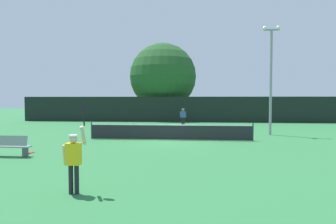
{
  "coord_description": "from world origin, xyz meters",
  "views": [
    {
      "loc": [
        1.48,
        -17.94,
        2.52
      ],
      "look_at": [
        -0.51,
        4.12,
        1.56
      ],
      "focal_mm": 31.12,
      "sensor_mm": 36.0,
      "label": 1
    }
  ],
  "objects_px": {
    "tennis_ball": "(124,141)",
    "light_pole": "(271,73)",
    "player_serving": "(74,155)",
    "large_tree": "(163,77)",
    "spare_racket": "(31,153)",
    "courtside_bench": "(9,146)",
    "parked_car_near": "(123,112)",
    "parked_car_mid": "(233,113)",
    "player_receiving": "(183,115)"
  },
  "relations": [
    {
      "from": "spare_racket",
      "to": "courtside_bench",
      "type": "height_order",
      "value": "courtside_bench"
    },
    {
      "from": "courtside_bench",
      "to": "large_tree",
      "type": "bearing_deg",
      "value": 80.37
    },
    {
      "from": "tennis_ball",
      "to": "courtside_bench",
      "type": "height_order",
      "value": "courtside_bench"
    },
    {
      "from": "player_receiving",
      "to": "courtside_bench",
      "type": "height_order",
      "value": "player_receiving"
    },
    {
      "from": "parked_car_mid",
      "to": "courtside_bench",
      "type": "bearing_deg",
      "value": -122.71
    },
    {
      "from": "spare_racket",
      "to": "parked_car_mid",
      "type": "distance_m",
      "value": 28.55
    },
    {
      "from": "player_receiving",
      "to": "spare_racket",
      "type": "relative_size",
      "value": 3.15
    },
    {
      "from": "tennis_ball",
      "to": "large_tree",
      "type": "bearing_deg",
      "value": 89.12
    },
    {
      "from": "tennis_ball",
      "to": "light_pole",
      "type": "xyz_separation_m",
      "value": [
        9.59,
        4.04,
        4.35
      ]
    },
    {
      "from": "player_serving",
      "to": "tennis_ball",
      "type": "bearing_deg",
      "value": 96.14
    },
    {
      "from": "player_receiving",
      "to": "parked_car_mid",
      "type": "relative_size",
      "value": 0.37
    },
    {
      "from": "spare_racket",
      "to": "courtside_bench",
      "type": "relative_size",
      "value": 0.29
    },
    {
      "from": "tennis_ball",
      "to": "large_tree",
      "type": "xyz_separation_m",
      "value": [
        0.3,
        19.32,
        5.35
      ]
    },
    {
      "from": "large_tree",
      "to": "parked_car_near",
      "type": "distance_m",
      "value": 8.08
    },
    {
      "from": "player_receiving",
      "to": "courtside_bench",
      "type": "relative_size",
      "value": 0.91
    },
    {
      "from": "player_serving",
      "to": "large_tree",
      "type": "bearing_deg",
      "value": 91.47
    },
    {
      "from": "tennis_ball",
      "to": "light_pole",
      "type": "relative_size",
      "value": 0.01
    },
    {
      "from": "large_tree",
      "to": "player_serving",
      "type": "bearing_deg",
      "value": -88.53
    },
    {
      "from": "player_receiving",
      "to": "parked_car_near",
      "type": "height_order",
      "value": "parked_car_near"
    },
    {
      "from": "large_tree",
      "to": "parked_car_near",
      "type": "relative_size",
      "value": 2.16
    },
    {
      "from": "large_tree",
      "to": "tennis_ball",
      "type": "bearing_deg",
      "value": -90.88
    },
    {
      "from": "spare_racket",
      "to": "light_pole",
      "type": "height_order",
      "value": "light_pole"
    },
    {
      "from": "player_receiving",
      "to": "parked_car_mid",
      "type": "bearing_deg",
      "value": -118.97
    },
    {
      "from": "courtside_bench",
      "to": "light_pole",
      "type": "bearing_deg",
      "value": 34.29
    },
    {
      "from": "player_receiving",
      "to": "large_tree",
      "type": "distance_m",
      "value": 10.26
    },
    {
      "from": "tennis_ball",
      "to": "courtside_bench",
      "type": "distance_m",
      "value": 6.42
    },
    {
      "from": "tennis_ball",
      "to": "courtside_bench",
      "type": "bearing_deg",
      "value": -126.94
    },
    {
      "from": "spare_racket",
      "to": "large_tree",
      "type": "bearing_deg",
      "value": 80.95
    },
    {
      "from": "large_tree",
      "to": "parked_car_near",
      "type": "bearing_deg",
      "value": 152.69
    },
    {
      "from": "player_serving",
      "to": "spare_racket",
      "type": "relative_size",
      "value": 4.66
    },
    {
      "from": "player_serving",
      "to": "spare_racket",
      "type": "xyz_separation_m",
      "value": [
        -4.48,
        5.53,
        -1.02
      ]
    },
    {
      "from": "courtside_bench",
      "to": "light_pole",
      "type": "height_order",
      "value": "light_pole"
    },
    {
      "from": "tennis_ball",
      "to": "player_serving",
      "type": "bearing_deg",
      "value": -83.86
    },
    {
      "from": "parked_car_near",
      "to": "player_receiving",
      "type": "bearing_deg",
      "value": -61.09
    },
    {
      "from": "spare_racket",
      "to": "player_receiving",
      "type": "bearing_deg",
      "value": 65.73
    },
    {
      "from": "player_serving",
      "to": "parked_car_near",
      "type": "bearing_deg",
      "value": 101.7
    },
    {
      "from": "courtside_bench",
      "to": "parked_car_mid",
      "type": "relative_size",
      "value": 0.41
    },
    {
      "from": "light_pole",
      "to": "parked_car_near",
      "type": "height_order",
      "value": "light_pole"
    },
    {
      "from": "courtside_bench",
      "to": "light_pole",
      "type": "relative_size",
      "value": 0.24
    },
    {
      "from": "player_serving",
      "to": "player_receiving",
      "type": "height_order",
      "value": "player_serving"
    },
    {
      "from": "tennis_ball",
      "to": "courtside_bench",
      "type": "xyz_separation_m",
      "value": [
        -3.85,
        -5.12,
        0.45
      ]
    },
    {
      "from": "parked_car_near",
      "to": "parked_car_mid",
      "type": "relative_size",
      "value": 1.01
    },
    {
      "from": "courtside_bench",
      "to": "parked_car_near",
      "type": "height_order",
      "value": "parked_car_near"
    },
    {
      "from": "player_serving",
      "to": "spare_racket",
      "type": "distance_m",
      "value": 7.2
    },
    {
      "from": "light_pole",
      "to": "large_tree",
      "type": "bearing_deg",
      "value": 121.32
    },
    {
      "from": "player_receiving",
      "to": "courtside_bench",
      "type": "bearing_deg",
      "value": 65.82
    },
    {
      "from": "player_receiving",
      "to": "light_pole",
      "type": "relative_size",
      "value": 0.21
    },
    {
      "from": "player_receiving",
      "to": "tennis_ball",
      "type": "xyz_separation_m",
      "value": [
        -3.16,
        -10.5,
        -0.96
      ]
    },
    {
      "from": "spare_racket",
      "to": "courtside_bench",
      "type": "distance_m",
      "value": 1.15
    },
    {
      "from": "parked_car_near",
      "to": "courtside_bench",
      "type": "bearing_deg",
      "value": -93.9
    }
  ]
}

